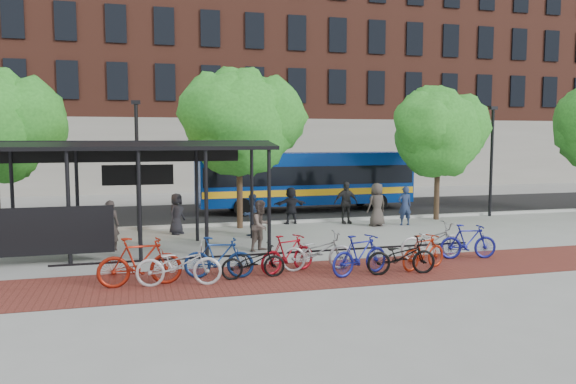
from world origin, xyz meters
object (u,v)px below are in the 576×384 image
object	(u,v)px
tree_b	(241,118)
lamp_post_right	(492,158)
pedestrian_4	(346,203)
bus	(306,178)
pedestrian_2	(252,215)
tree_c	(440,129)
bike_3	(219,258)
bike_5	(288,254)
bus_shelter	(101,159)
bike_6	(317,251)
bike_10	(431,241)
bike_1	(140,262)
lamp_post_left	(137,162)
bike_7	(360,255)
bike_2	(179,264)
bike_8	(401,256)
pedestrian_5	(291,205)
bike_9	(424,252)
bike_4	(253,262)
pedestrian_8	(261,226)
pedestrian_6	(377,205)
bike_11	(468,242)
pedestrian_1	(110,226)
pedestrian_0	(177,214)
pedestrian_7	(405,206)

from	to	relation	value
tree_b	lamp_post_right	xyz separation A→B (m)	(11.90, 0.25, -1.71)
lamp_post_right	pedestrian_4	bearing A→B (deg)	-177.15
bus	pedestrian_2	size ratio (longest dim) A/B	6.93
tree_c	bike_3	size ratio (longest dim) A/B	3.23
bike_5	bus_shelter	bearing A→B (deg)	29.58
bike_6	bike_10	distance (m)	3.87
bike_1	bike_3	size ratio (longest dim) A/B	1.13
lamp_post_left	bike_7	bearing A→B (deg)	-57.85
bike_5	pedestrian_2	world-z (taller)	pedestrian_2
lamp_post_left	bike_10	distance (m)	11.68
bike_2	bike_5	bearing A→B (deg)	-70.36
lamp_post_right	bike_7	distance (m)	13.88
bus_shelter	bike_1	size ratio (longest dim) A/B	5.12
bike_7	bike_8	size ratio (longest dim) A/B	0.96
bike_8	pedestrian_5	distance (m)	9.43
tree_c	bike_9	distance (m)	10.79
lamp_post_right	bike_4	world-z (taller)	lamp_post_right
tree_b	bike_10	world-z (taller)	tree_b
tree_c	bike_9	size ratio (longest dim) A/B	3.56
bike_3	bike_2	bearing A→B (deg)	129.33
lamp_post_right	pedestrian_2	distance (m)	12.25
bike_5	pedestrian_8	world-z (taller)	pedestrian_8
pedestrian_5	pedestrian_6	xyz separation A→B (m)	(3.29, -1.56, 0.11)
pedestrian_2	pedestrian_5	size ratio (longest dim) A/B	0.99
lamp_post_left	bike_9	world-z (taller)	lamp_post_left
bike_4	bike_5	world-z (taller)	bike_5
bus	bike_1	bearing A→B (deg)	-123.93
tree_c	pedestrian_5	size ratio (longest dim) A/B	3.74
bus_shelter	pedestrian_5	distance (m)	8.87
bike_7	pedestrian_5	size ratio (longest dim) A/B	1.17
pedestrian_8	bike_11	bearing A→B (deg)	-60.01
pedestrian_6	bike_3	bearing A→B (deg)	27.33
bike_8	bike_10	world-z (taller)	bike_10
pedestrian_2	pedestrian_6	xyz separation A→B (m)	(5.50, 0.82, 0.12)
bike_3	bike_10	world-z (taller)	bike_10
bus_shelter	pedestrian_8	size ratio (longest dim) A/B	6.37
bike_4	pedestrian_5	xyz separation A→B (m)	(3.49, 8.77, 0.34)
pedestrian_4	bike_1	bearing A→B (deg)	-137.07
pedestrian_6	bike_5	bearing A→B (deg)	35.03
bus	bike_6	bearing A→B (deg)	-106.78
bike_2	bike_6	world-z (taller)	bike_2
bike_5	pedestrian_1	world-z (taller)	pedestrian_1
bike_4	tree_b	bearing A→B (deg)	-11.38
bike_2	pedestrian_0	bearing A→B (deg)	3.87
pedestrian_4	lamp_post_left	bearing A→B (deg)	176.93
tree_c	bike_11	size ratio (longest dim) A/B	3.33
bike_6	pedestrian_5	xyz separation A→B (m)	(1.59, 8.36, 0.25)
bike_4	pedestrian_2	size ratio (longest dim) A/B	1.09
tree_b	pedestrian_6	bearing A→B (deg)	-11.39
bike_4	pedestrian_7	xyz separation A→B (m)	(8.02, 7.12, 0.37)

